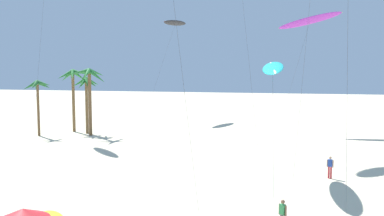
% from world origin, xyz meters
% --- Properties ---
extents(palm_tree_0, '(3.60, 3.62, 7.08)m').
position_xyz_m(palm_tree_0, '(-24.30, 37.26, 5.87)').
color(palm_tree_0, brown).
rests_on(palm_tree_0, ground).
extents(palm_tree_1, '(4.48, 4.06, 8.47)m').
position_xyz_m(palm_tree_1, '(-22.01, 41.59, 6.90)').
color(palm_tree_1, brown).
rests_on(palm_tree_1, ground).
extents(palm_tree_2, '(4.79, 5.15, 8.54)m').
position_xyz_m(palm_tree_2, '(-18.23, 39.25, 6.85)').
color(palm_tree_2, brown).
rests_on(palm_tree_2, ground).
extents(palm_tree_3, '(3.52, 3.54, 7.43)m').
position_xyz_m(palm_tree_3, '(-19.45, 40.64, 6.07)').
color(palm_tree_3, brown).
rests_on(palm_tree_3, ground).
extents(flying_kite_2, '(2.43, 9.06, 9.18)m').
position_xyz_m(flying_kite_2, '(5.38, 24.57, 8.36)').
color(flying_kite_2, '#19B2B7').
rests_on(flying_kite_2, ground).
extents(flying_kite_3, '(8.46, 7.86, 16.62)m').
position_xyz_m(flying_kite_3, '(8.56, 51.26, 15.05)').
color(flying_kite_3, purple).
rests_on(flying_kite_3, ground).
extents(flying_kite_6, '(4.75, 10.48, 17.12)m').
position_xyz_m(flying_kite_6, '(-13.36, 59.88, 16.43)').
color(flying_kite_6, black).
rests_on(flying_kite_6, ground).
extents(person_foreground_walker, '(0.41, 0.36, 1.60)m').
position_xyz_m(person_foreground_walker, '(6.66, 14.38, 0.88)').
color(person_foreground_walker, slate).
rests_on(person_foreground_walker, ground).
extents(person_near_right, '(0.50, 0.27, 1.70)m').
position_xyz_m(person_near_right, '(9.72, 25.49, 0.94)').
color(person_near_right, red).
rests_on(person_near_right, ground).
extents(beach_umbrella, '(2.11, 2.11, 2.57)m').
position_xyz_m(beach_umbrella, '(-3.28, 7.52, 2.34)').
color(beach_umbrella, beige).
rests_on(beach_umbrella, ground).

